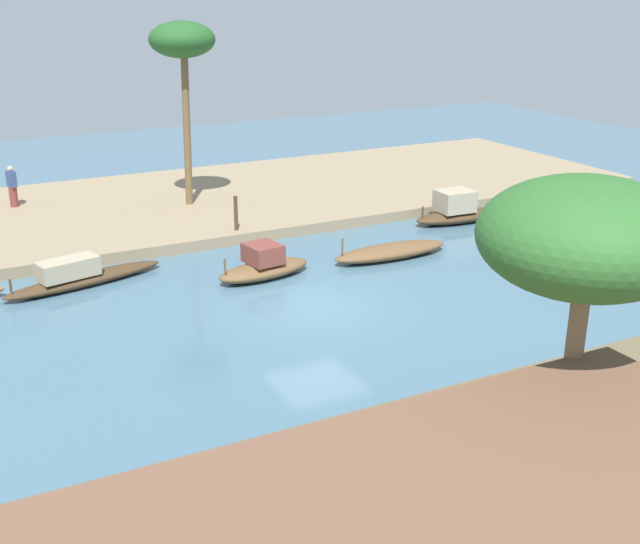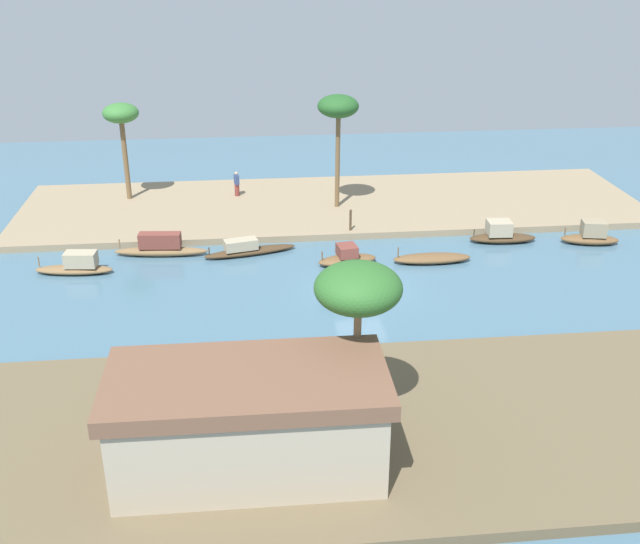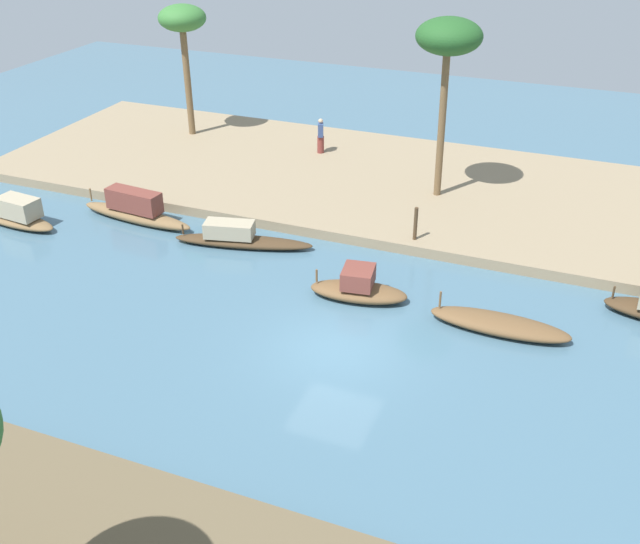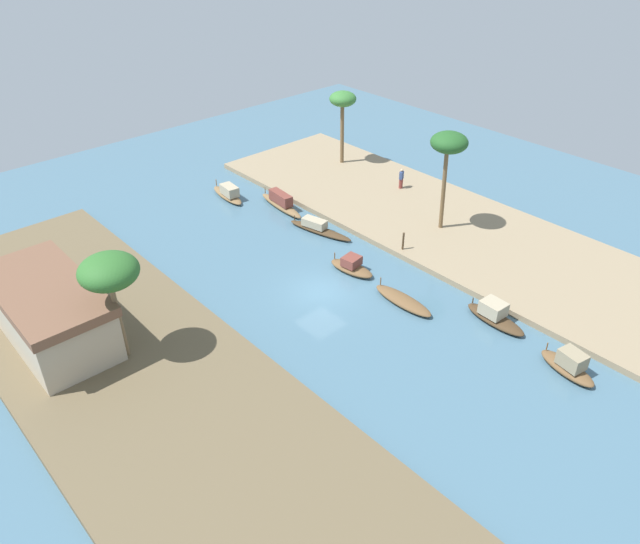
# 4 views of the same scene
# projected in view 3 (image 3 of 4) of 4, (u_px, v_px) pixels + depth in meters

# --- Properties ---
(river_water) EXTENTS (64.86, 64.86, 0.00)m
(river_water) POSITION_uv_depth(u_px,v_px,m) (335.00, 349.00, 22.07)
(river_water) COLOR #476B7F
(river_water) RESTS_ON ground
(riverbank_left) EXTENTS (40.17, 11.59, 0.40)m
(riverbank_left) POSITION_uv_depth(u_px,v_px,m) (437.00, 191.00, 31.98)
(riverbank_left) COLOR #937F60
(riverbank_left) RESTS_ON ground
(sampan_near_left_bank) EXTENTS (4.32, 1.22, 0.98)m
(sampan_near_left_bank) POSITION_uv_depth(u_px,v_px,m) (499.00, 324.00, 22.80)
(sampan_near_left_bank) COLOR brown
(sampan_near_left_bank) RESTS_ON river_water
(sampan_with_tall_canopy) EXTENTS (3.38, 1.69, 1.12)m
(sampan_with_tall_canopy) POSITION_uv_depth(u_px,v_px,m) (358.00, 288.00, 24.41)
(sampan_with_tall_canopy) COLOR brown
(sampan_with_tall_canopy) RESTS_ON river_water
(sampan_downstream_large) EXTENTS (5.34, 2.11, 0.96)m
(sampan_downstream_large) POSITION_uv_depth(u_px,v_px,m) (239.00, 238.00, 27.75)
(sampan_downstream_large) COLOR #47331E
(sampan_downstream_large) RESTS_ON river_water
(sampan_with_red_awning) EXTENTS (4.18, 1.46, 1.21)m
(sampan_with_red_awning) POSITION_uv_depth(u_px,v_px,m) (15.00, 215.00, 29.29)
(sampan_with_red_awning) COLOR brown
(sampan_with_red_awning) RESTS_ON river_water
(sampan_open_hull) EXTENTS (5.25, 1.34, 1.33)m
(sampan_open_hull) POSITION_uv_depth(u_px,v_px,m) (136.00, 210.00, 29.55)
(sampan_open_hull) COLOR brown
(sampan_open_hull) RESTS_ON river_water
(person_on_near_bank) EXTENTS (0.41, 0.49, 1.67)m
(person_on_near_bank) POSITION_uv_depth(u_px,v_px,m) (321.00, 137.00, 35.19)
(person_on_near_bank) COLOR brown
(person_on_near_bank) RESTS_ON riverbank_left
(mooring_post) EXTENTS (0.14, 0.14, 1.28)m
(mooring_post) POSITION_uv_depth(u_px,v_px,m) (416.00, 224.00, 27.21)
(mooring_post) COLOR #4C3823
(mooring_post) RESTS_ON riverbank_left
(palm_tree_left_near) EXTENTS (2.54, 2.54, 7.20)m
(palm_tree_left_near) POSITION_uv_depth(u_px,v_px,m) (449.00, 41.00, 27.97)
(palm_tree_left_near) COLOR brown
(palm_tree_left_near) RESTS_ON riverbank_left
(palm_tree_left_far) EXTENTS (2.29, 2.29, 6.33)m
(palm_tree_left_far) POSITION_uv_depth(u_px,v_px,m) (183.00, 23.00, 35.33)
(palm_tree_left_far) COLOR brown
(palm_tree_left_far) RESTS_ON riverbank_left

